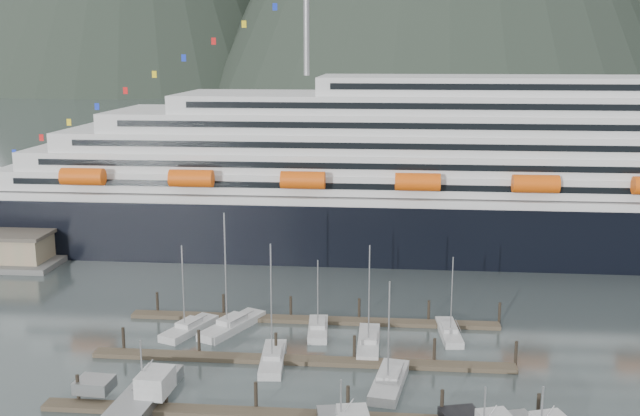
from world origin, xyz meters
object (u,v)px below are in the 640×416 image
Objects in this scene: trawler_a at (142,395)px; sailboat_h at (389,383)px; cruise_ship at (536,183)px; sailboat_a at (189,329)px; sailboat_g at (449,333)px; sailboat_f at (318,330)px; sailboat_d at (369,343)px; sailboat_b at (273,359)px; sailboat_e at (232,326)px.

sailboat_h is at bearing -71.99° from trawler_a.
cruise_ship reaches higher than sailboat_a.
sailboat_a is at bearing 88.77° from sailboat_g.
sailboat_f is at bearing 87.38° from sailboat_g.
cruise_ship reaches higher than sailboat_d.
trawler_a is at bearing 129.59° from sailboat_b.
sailboat_b is at bearing -121.08° from sailboat_e.
sailboat_g is at bearing -66.15° from sailboat_d.
trawler_a is at bearing 127.33° from sailboat_d.
sailboat_f is (10.91, -0.08, -0.06)m from sailboat_e.
sailboat_e is (-6.71, 9.78, 0.02)m from sailboat_b.
sailboat_b is 1.11× the size of sailboat_d.
sailboat_b is 1.36× the size of sailboat_g.
sailboat_g is at bearing -64.58° from sailboat_e.
sailboat_h is at bearing -167.04° from sailboat_d.
sailboat_e is 10.91m from sailboat_f.
sailboat_b is 12.16m from sailboat_d.
sailboat_g reaches higher than sailboat_f.
cruise_ship is at bearing -26.79° from sailboat_a.
sailboat_g is at bearing -112.76° from cruise_ship.
sailboat_d is at bearing -48.70° from trawler_a.
sailboat_b is at bearing -126.06° from cruise_ship.
trawler_a is at bearing -128.06° from cruise_ship.
sailboat_d is (10.64, 5.88, -0.02)m from sailboat_b.
sailboat_h is (19.83, -14.63, -0.02)m from sailboat_e.
sailboat_g is (9.83, 4.35, -0.03)m from sailboat_d.
sailboat_a is 19.41m from trawler_a.
sailboat_e is (-44.87, -42.63, -11.59)m from cruise_ship.
sailboat_g is 0.86× the size of sailboat_h.
sailboat_g is at bearing -64.84° from sailboat_a.
cruise_ship is 81.32m from trawler_a.
sailboat_b is at bearing 79.00° from sailboat_h.
sailboat_b reaches higher than sailboat_a.
sailboat_f is 0.73× the size of trawler_a.
sailboat_b reaches higher than sailboat_f.
cruise_ship is 15.34× the size of trawler_a.
sailboat_g is 16.78m from sailboat_h.
cruise_ship reaches higher than sailboat_b.
sailboat_e reaches higher than sailboat_h.
sailboat_a is at bearing 5.07° from trawler_a.
sailboat_e is 1.57× the size of sailboat_f.
sailboat_d is at bearing -78.20° from sailboat_e.
sailboat_f is at bearing -128.49° from cruise_ship.
sailboat_b is 11.86m from sailboat_e.
trawler_a is (-31.97, -21.26, 0.55)m from sailboat_g.
sailboat_a is 5.36m from sailboat_e.
sailboat_a is 0.75× the size of sailboat_e.
sailboat_a reaches higher than sailboat_g.
trawler_a is (-15.70, -20.72, 0.54)m from sailboat_f.
sailboat_d is 10.75m from sailboat_g.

